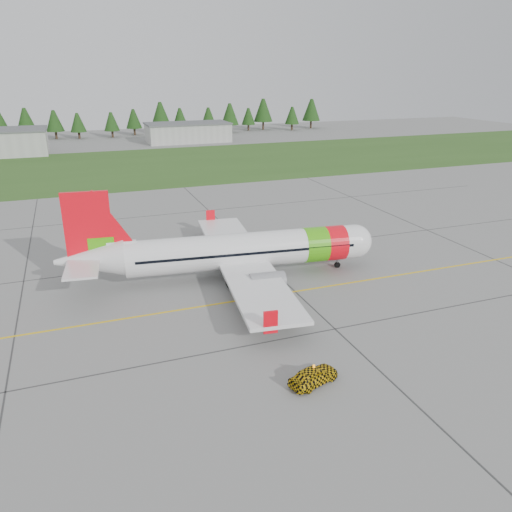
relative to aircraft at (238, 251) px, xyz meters
name	(u,v)px	position (x,y,z in m)	size (l,w,h in m)	color
ground	(220,351)	(-6.03, -13.49, -2.84)	(320.00, 320.00, 0.00)	gray
aircraft	(238,251)	(0.00, 0.00, 0.00)	(32.49, 30.14, 9.85)	white
follow_me_car	(314,360)	(-1.22, -19.78, -0.96)	(1.52, 1.29, 3.77)	yellow
grass_strip	(115,168)	(-6.03, 68.51, -2.83)	(320.00, 50.00, 0.03)	#30561E
taxi_guideline	(195,307)	(-6.03, -5.49, -2.83)	(120.00, 0.25, 0.02)	gold
hangar_east	(188,133)	(18.97, 104.51, -0.24)	(24.00, 12.00, 5.20)	#A8A8A3
treeline	(96,121)	(-6.03, 124.51, 2.16)	(160.00, 8.00, 10.00)	#1C3F14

